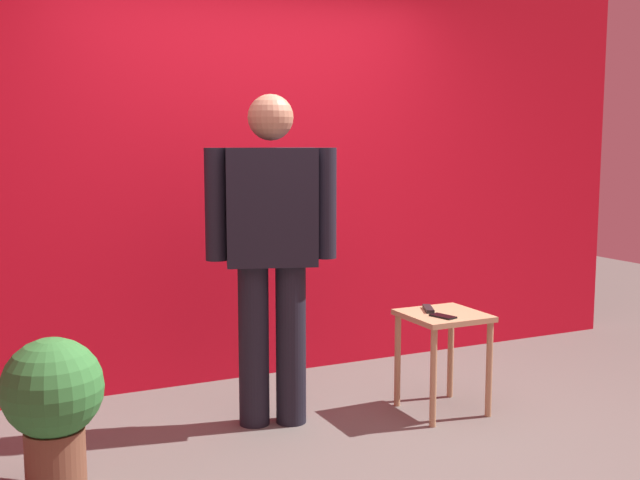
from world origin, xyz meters
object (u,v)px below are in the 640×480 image
Objects in this scene: tv_remote at (428,309)px; potted_plant at (53,401)px; standing_person at (272,243)px; side_table at (443,332)px; cell_phone at (443,316)px.

tv_remote is 2.09m from potted_plant.
standing_person is 1.11m from side_table.
tv_remote is at bearing 114.94° from side_table.
cell_phone reaches higher than side_table.
standing_person reaches higher than cell_phone.
potted_plant reaches higher than side_table.
potted_plant is (-2.07, -0.21, -0.17)m from tv_remote.
side_table is 0.16m from tv_remote.
cell_phone is at bearing -20.39° from standing_person.
standing_person reaches higher than side_table.
side_table is at bearing 3.27° from potted_plant.
tv_remote is (0.90, -0.15, -0.41)m from standing_person.
potted_plant is (-2.11, -0.12, -0.05)m from side_table.
potted_plant is at bearing -176.73° from side_table.
standing_person is 2.58× the size of potted_plant.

